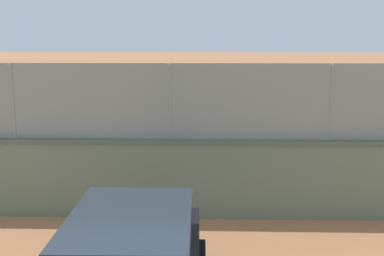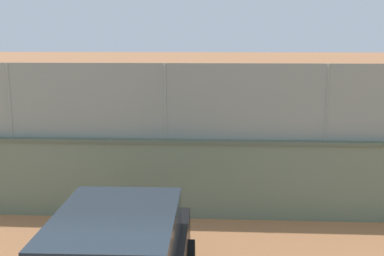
{
  "view_description": "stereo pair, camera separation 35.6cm",
  "coord_description": "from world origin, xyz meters",
  "px_view_note": "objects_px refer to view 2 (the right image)",
  "views": [
    {
      "loc": [
        2.46,
        23.3,
        3.81
      ],
      "look_at": [
        3.12,
        9.3,
        1.18
      ],
      "focal_mm": 43.73,
      "sensor_mm": 36.0,
      "label": 1
    },
    {
      "loc": [
        2.11,
        23.27,
        3.81
      ],
      "look_at": [
        3.12,
        9.3,
        1.18
      ],
      "focal_mm": 43.73,
      "sensor_mm": 36.0,
      "label": 2
    }
  ],
  "objects_px": {
    "sports_ball": "(202,135)",
    "player_baseline_waiting": "(107,147)",
    "courtside_bench": "(276,174)",
    "player_at_service_line": "(190,107)"
  },
  "relations": [
    {
      "from": "sports_ball",
      "to": "courtside_bench",
      "type": "bearing_deg",
      "value": 108.85
    },
    {
      "from": "player_baseline_waiting",
      "to": "courtside_bench",
      "type": "bearing_deg",
      "value": 171.83
    },
    {
      "from": "player_at_service_line",
      "to": "sports_ball",
      "type": "xyz_separation_m",
      "value": [
        -0.58,
        1.6,
        -0.87
      ]
    },
    {
      "from": "sports_ball",
      "to": "player_baseline_waiting",
      "type": "bearing_deg",
      "value": 68.91
    },
    {
      "from": "player_at_service_line",
      "to": "courtside_bench",
      "type": "distance_m",
      "value": 8.68
    },
    {
      "from": "player_baseline_waiting",
      "to": "sports_ball",
      "type": "height_order",
      "value": "player_baseline_waiting"
    },
    {
      "from": "courtside_bench",
      "to": "player_baseline_waiting",
      "type": "bearing_deg",
      "value": -8.17
    },
    {
      "from": "player_at_service_line",
      "to": "courtside_bench",
      "type": "relative_size",
      "value": 1.04
    },
    {
      "from": "courtside_bench",
      "to": "sports_ball",
      "type": "bearing_deg",
      "value": -71.15
    },
    {
      "from": "sports_ball",
      "to": "courtside_bench",
      "type": "height_order",
      "value": "courtside_bench"
    }
  ]
}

